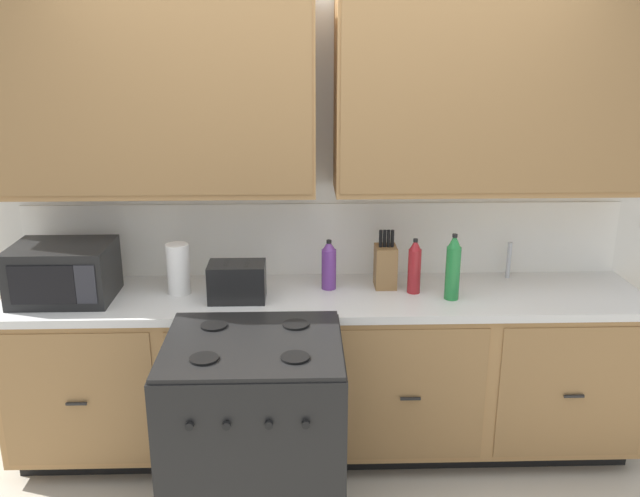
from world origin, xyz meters
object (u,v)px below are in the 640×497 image
bottle_red (414,267)px  bottle_violet (329,265)px  microwave (63,272)px  knife_block (385,266)px  bottle_green (453,268)px  paper_towel_roll (178,269)px  stove_range (256,439)px  toaster (237,282)px

bottle_red → bottle_violet: bearing=170.5°
microwave → knife_block: bearing=4.5°
microwave → bottle_green: 1.93m
paper_towel_roll → bottle_red: 1.20m
knife_block → bottle_violet: knife_block is taller
stove_range → toaster: toaster is taller
microwave → stove_range: bearing=-31.6°
microwave → paper_towel_roll: microwave is taller
bottle_violet → stove_range: bearing=-116.5°
knife_block → bottle_red: knife_block is taller
knife_block → bottle_violet: 0.30m
bottle_red → bottle_green: size_ratio=0.85×
stove_range → knife_block: size_ratio=3.06×
microwave → bottle_red: 1.75m
stove_range → knife_block: (0.65, 0.72, 0.55)m
toaster → bottle_red: bearing=4.8°
bottle_violet → bottle_green: bottle_green is taller
knife_block → bottle_green: (0.31, -0.18, 0.05)m
toaster → microwave: bearing=177.3°
stove_range → bottle_violet: size_ratio=3.62×
microwave → paper_towel_roll: (0.55, 0.06, -0.01)m
stove_range → knife_block: knife_block is taller
toaster → knife_block: size_ratio=0.90×
bottle_green → knife_block: bearing=149.5°
toaster → bottle_red: bottle_red is taller
toaster → bottle_red: 0.90m
stove_range → toaster: bearing=101.2°
microwave → bottle_red: (1.75, 0.03, -0.00)m
microwave → bottle_red: bearing=1.1°
stove_range → bottle_violet: bottle_violet is taller
knife_block → paper_towel_roll: bearing=-176.6°
bottle_red → knife_block: bearing=146.0°
bottle_violet → bottle_red: size_ratio=0.91×
toaster → bottle_green: bottle_green is taller
bottle_violet → bottle_red: 0.44m
stove_range → bottle_green: 1.25m
stove_range → paper_towel_roll: paper_towel_roll is taller
knife_block → bottle_green: bottle_green is taller
paper_towel_roll → toaster: bearing=-18.6°
toaster → paper_towel_roll: paper_towel_roll is taller
microwave → bottle_violet: size_ratio=1.83×
bottle_violet → toaster: bearing=-162.3°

